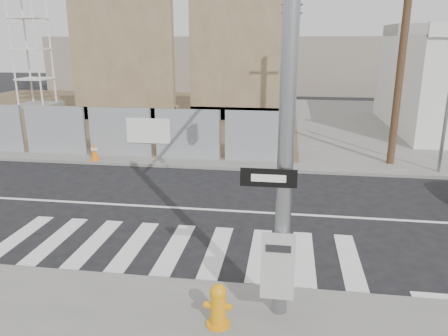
# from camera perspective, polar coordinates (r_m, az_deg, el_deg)

# --- Properties ---
(ground) EXTENTS (100.00, 100.00, 0.00)m
(ground) POSITION_cam_1_polar(r_m,az_deg,el_deg) (12.72, -3.59, -5.37)
(ground) COLOR black
(ground) RESTS_ON ground
(sidewalk_far) EXTENTS (50.00, 20.00, 0.12)m
(sidewalk_far) POSITION_cam_1_polar(r_m,az_deg,el_deg) (26.09, 2.79, 6.11)
(sidewalk_far) COLOR slate
(sidewalk_far) RESTS_ON ground
(signal_pole) EXTENTS (0.96, 5.87, 7.00)m
(signal_pole) POSITION_cam_1_polar(r_m,az_deg,el_deg) (9.50, 8.68, 16.63)
(signal_pole) COLOR gray
(signal_pole) RESTS_ON sidewalk_near
(concrete_wall_left) EXTENTS (6.00, 1.30, 8.00)m
(concrete_wall_left) POSITION_cam_1_polar(r_m,az_deg,el_deg) (26.44, -13.01, 13.10)
(concrete_wall_left) COLOR brown
(concrete_wall_left) RESTS_ON sidewalk_far
(concrete_wall_right) EXTENTS (5.50, 1.30, 8.00)m
(concrete_wall_right) POSITION_cam_1_polar(r_m,az_deg,el_deg) (25.84, 1.77, 13.43)
(concrete_wall_right) COLOR brown
(concrete_wall_right) RESTS_ON sidewalk_far
(utility_pole_right) EXTENTS (1.60, 0.28, 10.00)m
(utility_pole_right) POSITION_cam_1_polar(r_m,az_deg,el_deg) (17.51, 22.60, 16.82)
(utility_pole_right) COLOR brown
(utility_pole_right) RESTS_ON sidewalk_far
(fire_hydrant) EXTENTS (0.49, 0.49, 0.77)m
(fire_hydrant) POSITION_cam_1_polar(r_m,az_deg,el_deg) (7.56, -0.76, -17.48)
(fire_hydrant) COLOR orange
(fire_hydrant) RESTS_ON sidewalk_near
(traffic_cone_c) EXTENTS (0.38, 0.38, 0.70)m
(traffic_cone_c) POSITION_cam_1_polar(r_m,az_deg,el_deg) (17.98, -16.58, 2.03)
(traffic_cone_c) COLOR orange
(traffic_cone_c) RESTS_ON sidewalk_far
(traffic_cone_d) EXTENTS (0.44, 0.44, 0.71)m
(traffic_cone_d) POSITION_cam_1_polar(r_m,az_deg,el_deg) (18.38, -10.80, 2.75)
(traffic_cone_d) COLOR #FF340D
(traffic_cone_d) RESTS_ON sidewalk_far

